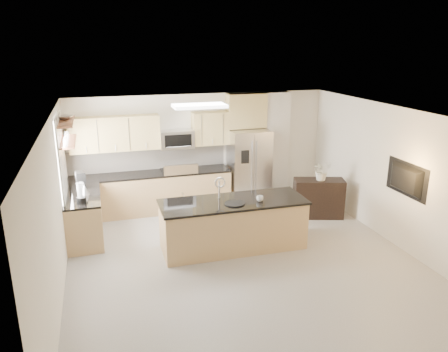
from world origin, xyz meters
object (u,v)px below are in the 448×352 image
object	(u,v)px
range	(179,190)
island	(233,224)
flower_vase	(322,165)
platter	(235,203)
cup	(260,199)
blender	(81,194)
coffee_maker	(81,180)
refrigerator	(248,167)
kettle	(84,190)
bowl	(65,117)
television	(403,179)
credenza	(318,198)
microwave	(177,139)

from	to	relation	value
range	island	distance (m)	2.32
flower_vase	platter	bearing A→B (deg)	-155.40
cup	blender	world-z (taller)	blender
island	coffee_maker	xyz separation A→B (m)	(-2.68, 1.60, 0.61)
platter	blender	distance (m)	2.78
refrigerator	coffee_maker	world-z (taller)	refrigerator
island	kettle	bearing A→B (deg)	156.48
refrigerator	platter	world-z (taller)	refrigerator
bowl	blender	bearing A→B (deg)	-76.82
television	flower_vase	bearing A→B (deg)	19.66
cup	credenza	bearing A→B (deg)	30.87
flower_vase	television	distance (m)	1.89
blender	kettle	bearing A→B (deg)	83.91
blender	flower_vase	world-z (taller)	flower_vase
refrigerator	television	size ratio (longest dim) A/B	1.65
kettle	bowl	xyz separation A→B (m)	(-0.23, 0.28, 1.36)
cup	flower_vase	xyz separation A→B (m)	(1.83, 1.05, 0.20)
cup	bowl	distance (m)	3.92
flower_vase	television	xyz separation A→B (m)	(0.63, -1.78, 0.17)
microwave	credenza	distance (m)	3.42
blender	kettle	distance (m)	0.48
credenza	platter	xyz separation A→B (m)	(-2.29, -1.08, 0.51)
blender	television	size ratio (longest dim) A/B	0.36
refrigerator	flower_vase	distance (m)	1.80
island	credenza	xyz separation A→B (m)	(2.27, 0.92, -0.04)
bowl	cup	bearing A→B (deg)	-25.83
credenza	platter	bearing A→B (deg)	-137.76
cup	coffee_maker	world-z (taller)	coffee_maker
coffee_maker	bowl	bearing A→B (deg)	-134.27
range	coffee_maker	size ratio (longest dim) A/B	3.40
blender	flower_vase	bearing A→B (deg)	2.35
microwave	cup	xyz separation A→B (m)	(1.05, -2.52, -0.65)
microwave	bowl	distance (m)	2.55
credenza	bowl	distance (m)	5.49
credenza	bowl	bearing A→B (deg)	-168.91
refrigerator	microwave	bearing A→B (deg)	174.14
credenza	television	xyz separation A→B (m)	(0.66, -1.80, 0.92)
microwave	television	bearing A→B (deg)	-42.75
kettle	flower_vase	bearing A→B (deg)	-3.10
range	flower_vase	world-z (taller)	flower_vase
coffee_maker	bowl	size ratio (longest dim) A/B	0.91
blender	coffee_maker	world-z (taller)	blender
platter	blender	size ratio (longest dim) A/B	0.95
range	blender	bearing A→B (deg)	-143.29
range	refrigerator	size ratio (longest dim) A/B	0.64
cup	coffee_maker	size ratio (longest dim) A/B	0.38
refrigerator	flower_vase	bearing A→B (deg)	-46.88
credenza	cup	bearing A→B (deg)	-132.23
credenza	flower_vase	size ratio (longest dim) A/B	1.63
microwave	bowl	size ratio (longest dim) A/B	2.06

